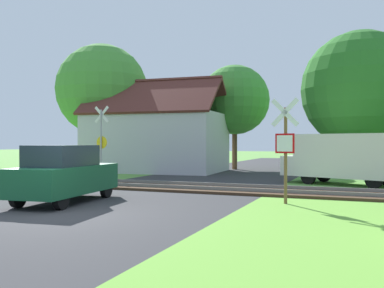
# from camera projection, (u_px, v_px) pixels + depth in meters

# --- Properties ---
(ground_plane) EXTENTS (160.00, 160.00, 0.00)m
(ground_plane) POSITION_uv_depth(u_px,v_px,m) (59.00, 216.00, 10.87)
(ground_plane) COLOR #5B933D
(road_asphalt) EXTENTS (7.99, 80.00, 0.01)m
(road_asphalt) POSITION_uv_depth(u_px,v_px,m) (103.00, 205.00, 12.73)
(road_asphalt) COLOR #2D2D30
(road_asphalt) RESTS_ON ground
(grass_verge) EXTENTS (6.00, 20.00, 0.01)m
(grass_verge) POSITION_uv_depth(u_px,v_px,m) (349.00, 266.00, 6.43)
(grass_verge) COLOR #64A237
(grass_verge) RESTS_ON ground
(rail_track) EXTENTS (60.00, 2.60, 0.22)m
(rail_track) POSITION_uv_depth(u_px,v_px,m) (171.00, 187.00, 17.33)
(rail_track) COLOR #422D1E
(rail_track) RESTS_ON ground
(stop_sign_near) EXTENTS (0.87, 0.21, 3.22)m
(stop_sign_near) POSITION_uv_depth(u_px,v_px,m) (285.00, 145.00, 12.96)
(stop_sign_near) COLOR brown
(stop_sign_near) RESTS_ON ground
(crossing_sign_far) EXTENTS (0.88, 0.15, 3.73)m
(crossing_sign_far) POSITION_uv_depth(u_px,v_px,m) (101.00, 138.00, 21.85)
(crossing_sign_far) COLOR #9E9EA5
(crossing_sign_far) RESTS_ON ground
(house) EXTENTS (8.99, 6.55, 6.00)m
(house) POSITION_uv_depth(u_px,v_px,m) (157.00, 140.00, 27.63)
(house) COLOR #B7B7BC
(house) RESTS_ON ground
(tree_center) EXTENTS (4.82, 4.82, 7.23)m
(tree_center) POSITION_uv_depth(u_px,v_px,m) (235.00, 100.00, 29.63)
(tree_center) COLOR #513823
(tree_center) RESTS_ON ground
(tree_right) EXTENTS (6.33, 6.33, 7.88)m
(tree_right) POSITION_uv_depth(u_px,v_px,m) (361.00, 90.00, 23.03)
(tree_right) COLOR #513823
(tree_right) RESTS_ON ground
(tree_left) EXTENTS (6.32, 6.32, 8.68)m
(tree_left) POSITION_uv_depth(u_px,v_px,m) (102.00, 90.00, 29.71)
(tree_left) COLOR #513823
(tree_left) RESTS_ON ground
(mail_truck) EXTENTS (5.24, 3.44, 2.24)m
(mail_truck) POSITION_uv_depth(u_px,v_px,m) (343.00, 157.00, 18.84)
(mail_truck) COLOR silver
(mail_truck) RESTS_ON ground
(parked_car) EXTENTS (2.06, 4.15, 1.78)m
(parked_car) POSITION_uv_depth(u_px,v_px,m) (65.00, 174.00, 13.26)
(parked_car) COLOR #144C2D
(parked_car) RESTS_ON ground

